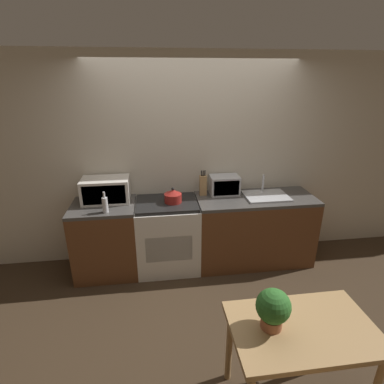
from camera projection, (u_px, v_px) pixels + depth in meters
ground_plane at (205, 297)px, 3.34m from camera, size 16.00×16.00×0.00m
wall_back at (193, 161)px, 3.80m from camera, size 10.00×0.06×2.60m
counter_left_run at (106, 239)px, 3.66m from camera, size 0.74×0.62×0.90m
counter_right_run at (253, 229)px, 3.89m from camera, size 1.48×0.62×0.90m
stove_range at (168, 235)px, 3.75m from camera, size 0.76×0.62×0.90m
kettle at (173, 196)px, 3.55m from camera, size 0.21×0.21×0.19m
microwave at (106, 190)px, 3.56m from camera, size 0.55×0.34×0.29m
bottle at (105, 205)px, 3.28m from camera, size 0.06×0.06×0.24m
knife_block at (203, 185)px, 3.75m from camera, size 0.09×0.07×0.32m
toaster_oven at (224, 185)px, 3.79m from camera, size 0.36×0.24×0.24m
sink_basin at (266, 195)px, 3.74m from camera, size 0.53×0.41×0.24m
dining_table at (301, 338)px, 2.06m from camera, size 0.99×0.61×0.73m
potted_plant at (273, 308)px, 1.96m from camera, size 0.23×0.23×0.29m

